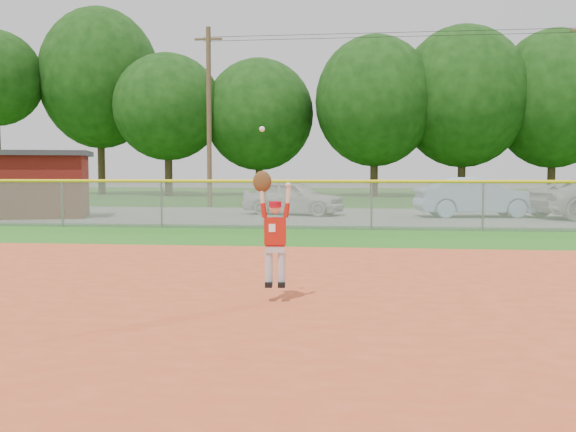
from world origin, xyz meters
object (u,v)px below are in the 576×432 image
(utility_shed, at_px, (44,184))
(ballplayer, at_px, (273,229))
(car_white_a, at_px, (294,197))
(car_blue, at_px, (477,197))

(utility_shed, distance_m, ballplayer, 18.49)
(utility_shed, height_order, ballplayer, utility_shed)
(car_white_a, height_order, car_blue, car_blue)
(car_white_a, distance_m, utility_shed, 9.76)
(utility_shed, relative_size, ballplayer, 1.89)
(ballplayer, bearing_deg, car_white_a, 95.25)
(car_white_a, relative_size, ballplayer, 1.92)
(utility_shed, bearing_deg, ballplayer, -53.52)
(car_white_a, relative_size, utility_shed, 1.01)
(ballplayer, bearing_deg, utility_shed, 126.48)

